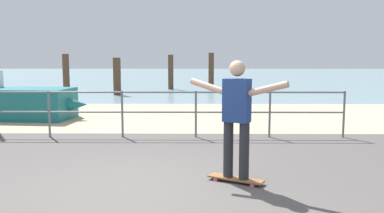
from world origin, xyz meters
TOP-DOWN VIEW (x-y plane):
  - beach_strip at (0.00, 7.00)m, footprint 24.00×6.00m
  - sea_surface at (0.00, 35.00)m, footprint 72.00×50.00m
  - railing_fence at (-1.74, 3.60)m, footprint 11.45×0.05m
  - sailboat at (-4.96, 6.32)m, footprint 5.03×1.79m
  - skateboard at (1.28, 0.38)m, footprint 0.80×0.56m
  - skateboarder at (1.28, 0.38)m, footprint 1.31×0.77m
  - groyne_post_0 at (-5.39, 13.47)m, footprint 0.31×0.31m
  - groyne_post_1 at (-3.06, 13.76)m, footprint 0.36×0.36m
  - groyne_post_2 at (-0.73, 17.27)m, footprint 0.30×0.30m
  - groyne_post_3 at (1.59, 18.84)m, footprint 0.33×0.33m

SIDE VIEW (x-z plane):
  - beach_strip at x=0.00m, z-range -0.02..0.02m
  - sea_surface at x=0.00m, z-range -0.02..0.02m
  - skateboard at x=1.28m, z-range 0.03..0.11m
  - sailboat at x=-4.96m, z-range -2.12..3.17m
  - railing_fence at x=-1.74m, z-range 0.17..1.22m
  - groyne_post_1 at x=-3.06m, z-range 0.00..1.78m
  - groyne_post_2 at x=-0.73m, z-range 0.00..1.95m
  - groyne_post_0 at x=-5.39m, z-range 0.00..1.95m
  - skateboarder at x=1.28m, z-range 0.19..1.84m
  - groyne_post_3 at x=1.59m, z-range 0.00..2.08m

